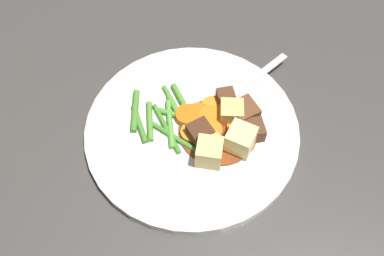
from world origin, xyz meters
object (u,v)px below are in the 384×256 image
at_px(carrot_slice_6, 188,133).
at_px(potato_chunk_3, 241,140).
at_px(carrot_slice_1, 210,132).
at_px(meat_chunk_0, 251,130).
at_px(dinner_plate, 192,131).
at_px(carrot_slice_4, 188,116).
at_px(meat_chunk_3, 200,133).
at_px(carrot_slice_5, 237,128).
at_px(potato_chunk_1, 209,152).
at_px(potato_chunk_2, 232,112).
at_px(carrot_slice_7, 201,125).
at_px(carrot_slice_3, 212,107).
at_px(fork, 240,90).
at_px(meat_chunk_1, 244,112).
at_px(carrot_slice_2, 211,117).
at_px(potato_chunk_0, 213,146).
at_px(carrot_slice_0, 199,114).
at_px(meat_chunk_2, 225,97).

xyz_separation_m(carrot_slice_6, potato_chunk_3, (0.07, -0.01, 0.01)).
xyz_separation_m(carrot_slice_1, meat_chunk_0, (0.05, 0.01, 0.00)).
xyz_separation_m(dinner_plate, carrot_slice_4, (-0.01, 0.02, 0.01)).
bearing_deg(meat_chunk_3, carrot_slice_4, 126.32).
relative_size(carrot_slice_5, carrot_slice_6, 0.98).
distance_m(dinner_plate, potato_chunk_1, 0.06).
xyz_separation_m(potato_chunk_1, potato_chunk_2, (0.02, 0.06, -0.00)).
height_order(carrot_slice_1, carrot_slice_4, carrot_slice_1).
bearing_deg(potato_chunk_2, carrot_slice_7, -153.00).
height_order(carrot_slice_3, meat_chunk_3, meat_chunk_3).
bearing_deg(carrot_slice_6, fork, 53.30).
bearing_deg(meat_chunk_3, potato_chunk_3, -6.61).
bearing_deg(carrot_slice_1, carrot_slice_3, 93.57).
bearing_deg(dinner_plate, carrot_slice_7, 17.50).
distance_m(meat_chunk_1, fork, 0.05).
relative_size(carrot_slice_2, carrot_slice_5, 1.20).
distance_m(carrot_slice_4, carrot_slice_5, 0.07).
relative_size(carrot_slice_3, potato_chunk_3, 0.83).
relative_size(potato_chunk_0, meat_chunk_1, 0.82).
bearing_deg(fork, dinner_plate, -129.13).
relative_size(carrot_slice_5, meat_chunk_3, 0.94).
relative_size(carrot_slice_3, potato_chunk_1, 0.88).
bearing_deg(carrot_slice_4, carrot_slice_5, -8.31).
height_order(carrot_slice_4, carrot_slice_5, carrot_slice_4).
distance_m(potato_chunk_0, potato_chunk_2, 0.05).
bearing_deg(carrot_slice_0, meat_chunk_1, 6.56).
relative_size(carrot_slice_3, carrot_slice_4, 0.91).
xyz_separation_m(carrot_slice_7, potato_chunk_1, (0.02, -0.05, 0.01)).
distance_m(dinner_plate, meat_chunk_3, 0.03).
bearing_deg(carrot_slice_1, carrot_slice_4, 146.74).
height_order(carrot_slice_3, potato_chunk_1, potato_chunk_1).
bearing_deg(meat_chunk_3, carrot_slice_3, 78.17).
xyz_separation_m(carrot_slice_6, meat_chunk_1, (0.07, 0.04, 0.01)).
bearing_deg(meat_chunk_2, fork, 47.76).
relative_size(potato_chunk_3, meat_chunk_1, 1.07).
distance_m(meat_chunk_0, meat_chunk_2, 0.06).
height_order(carrot_slice_4, carrot_slice_6, carrot_slice_4).
bearing_deg(fork, meat_chunk_0, -74.25).
relative_size(carrot_slice_5, potato_chunk_2, 0.89).
height_order(potato_chunk_0, potato_chunk_3, potato_chunk_3).
height_order(carrot_slice_3, potato_chunk_3, potato_chunk_3).
bearing_deg(carrot_slice_7, potato_chunk_1, -69.35).
distance_m(carrot_slice_2, carrot_slice_4, 0.03).
distance_m(carrot_slice_0, carrot_slice_7, 0.02).
relative_size(potato_chunk_2, potato_chunk_3, 0.86).
bearing_deg(potato_chunk_2, carrot_slice_6, -147.31).
height_order(carrot_slice_1, carrot_slice_3, carrot_slice_1).
height_order(carrot_slice_0, carrot_slice_4, same).
bearing_deg(carrot_slice_4, carrot_slice_7, -31.96).
bearing_deg(meat_chunk_3, carrot_slice_5, 21.60).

